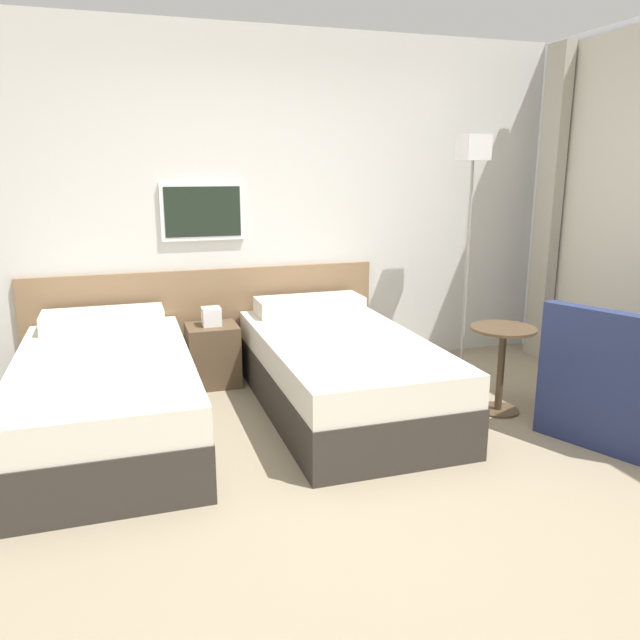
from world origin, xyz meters
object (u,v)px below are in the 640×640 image
(bed_near_door, at_px, (106,396))
(armchair, at_px, (622,391))
(bed_near_window, at_px, (341,371))
(floor_lamp, at_px, (472,183))
(nightstand, at_px, (213,353))
(side_table, at_px, (502,353))

(bed_near_door, distance_m, armchair, 3.24)
(bed_near_door, height_order, bed_near_window, same)
(bed_near_door, bearing_deg, floor_lamp, 10.86)
(nightstand, distance_m, armchair, 2.89)
(floor_lamp, xyz_separation_m, armchair, (0.27, -1.48, -1.25))
(bed_near_door, height_order, side_table, bed_near_door)
(bed_near_window, relative_size, nightstand, 3.28)
(nightstand, bearing_deg, side_table, -32.82)
(floor_lamp, bearing_deg, bed_near_door, -169.14)
(floor_lamp, bearing_deg, side_table, -105.26)
(nightstand, bearing_deg, armchair, -36.38)
(nightstand, relative_size, armchair, 0.58)
(armchair, bearing_deg, bed_near_door, 49.22)
(bed_near_door, xyz_separation_m, floor_lamp, (2.84, 0.54, 1.26))
(bed_near_door, height_order, floor_lamp, floor_lamp)
(side_table, bearing_deg, armchair, -46.52)
(bed_near_window, height_order, floor_lamp, floor_lamp)
(bed_near_door, distance_m, floor_lamp, 3.15)
(floor_lamp, bearing_deg, bed_near_window, -156.97)
(bed_near_door, relative_size, floor_lamp, 1.06)
(bed_near_window, relative_size, armchair, 1.89)
(nightstand, height_order, side_table, nightstand)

